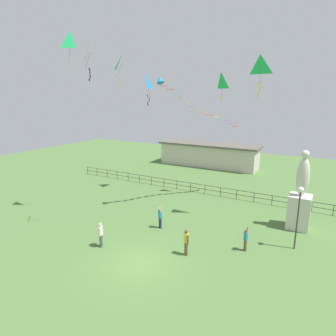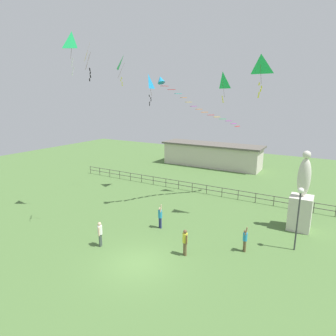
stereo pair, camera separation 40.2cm
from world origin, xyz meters
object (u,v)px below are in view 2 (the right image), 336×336
(person_1, at_px, (185,241))
(person_2, at_px, (245,239))
(kite_4, at_px, (148,82))
(statue_monument, at_px, (301,204))
(kite_0, at_px, (222,81))
(streamer_kite, at_px, (172,88))
(kite_3, at_px, (260,66))
(kite_5, at_px, (72,43))
(lamppost, at_px, (299,205))
(kite_2, at_px, (124,64))
(kite_1, at_px, (90,53))
(person_3, at_px, (160,216))
(person_0, at_px, (100,232))

(person_1, xyz_separation_m, person_2, (3.10, 2.34, -0.10))
(kite_4, bearing_deg, statue_monument, -8.41)
(person_1, bearing_deg, kite_0, 100.77)
(streamer_kite, bearing_deg, person_1, -54.53)
(kite_3, bearing_deg, kite_5, -160.09)
(lamppost, bearing_deg, kite_2, 165.29)
(statue_monument, distance_m, kite_4, 17.69)
(lamppost, bearing_deg, kite_1, -162.89)
(person_3, xyz_separation_m, kite_5, (-7.61, -0.41, 12.75))
(streamer_kite, bearing_deg, lamppost, -12.99)
(kite_3, relative_size, streamer_kite, 0.36)
(person_0, height_order, kite_3, kite_3)
(person_3, distance_m, kite_5, 14.86)
(person_0, bearing_deg, kite_0, 76.25)
(streamer_kite, bearing_deg, kite_3, 2.18)
(kite_3, height_order, streamer_kite, kite_3)
(kite_0, height_order, kite_5, kite_5)
(lamppost, bearing_deg, statue_monument, 92.53)
(kite_0, distance_m, kite_5, 13.03)
(kite_0, bearing_deg, person_2, -59.64)
(person_0, distance_m, kite_2, 16.96)
(kite_0, relative_size, streamer_kite, 0.33)
(person_0, relative_size, person_1, 0.99)
(person_1, relative_size, streamer_kite, 0.21)
(person_0, bearing_deg, lamppost, 28.16)
(person_3, xyz_separation_m, kite_0, (1.24, 8.80, 10.15))
(kite_4, height_order, streamer_kite, kite_4)
(person_2, height_order, streamer_kite, streamer_kite)
(kite_3, bearing_deg, person_0, -130.98)
(kite_5, bearing_deg, person_1, -10.80)
(person_1, xyz_separation_m, kite_1, (-7.22, 0.15, 11.51))
(kite_4, distance_m, streamer_kite, 5.65)
(person_3, relative_size, kite_1, 0.80)
(kite_2, relative_size, kite_5, 0.91)
(statue_monument, relative_size, kite_0, 2.20)
(person_2, height_order, kite_4, kite_4)
(statue_monument, bearing_deg, kite_1, -149.89)
(statue_monument, bearing_deg, kite_3, -167.68)
(lamppost, relative_size, person_1, 2.47)
(lamppost, distance_m, kite_2, 20.24)
(person_1, bearing_deg, person_3, 143.53)
(kite_4, distance_m, kite_5, 8.36)
(lamppost, bearing_deg, person_1, -144.55)
(kite_2, relative_size, kite_3, 1.00)
(kite_3, bearing_deg, kite_1, -144.46)
(person_1, bearing_deg, kite_2, 142.41)
(kite_2, xyz_separation_m, kite_4, (1.98, 1.19, -1.76))
(statue_monument, bearing_deg, kite_2, 176.54)
(kite_5, bearing_deg, kite_3, 19.91)
(kite_1, bearing_deg, person_2, 11.97)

